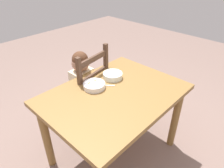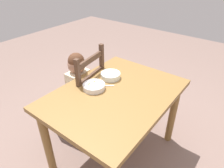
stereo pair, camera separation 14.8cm
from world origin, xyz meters
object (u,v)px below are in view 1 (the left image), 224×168
object	(u,v)px
spoon	(104,85)
bowl_of_peas	(113,75)
child_figure	(84,82)
dining_table	(114,104)
dining_chair	(85,95)
bowl_of_carrots	(94,85)

from	to	relation	value
spoon	bowl_of_peas	bearing A→B (deg)	13.41
child_figure	spoon	size ratio (longest dim) A/B	8.02
bowl_of_peas	spoon	xyz separation A→B (m)	(-0.15, -0.04, -0.02)
dining_table	dining_chair	distance (m)	0.50
bowl_of_carrots	spoon	world-z (taller)	bowl_of_carrots
dining_table	bowl_of_peas	world-z (taller)	bowl_of_peas
dining_chair	child_figure	world-z (taller)	dining_chair
dining_chair	spoon	size ratio (longest dim) A/B	8.47
dining_chair	spoon	world-z (taller)	dining_chair
bowl_of_peas	bowl_of_carrots	distance (m)	0.23
child_figure	bowl_of_peas	xyz separation A→B (m)	(0.11, -0.29, 0.15)
spoon	dining_chair	bearing A→B (deg)	82.65
dining_table	spoon	bearing A→B (deg)	83.82
dining_chair	bowl_of_carrots	xyz separation A→B (m)	(-0.12, -0.30, 0.31)
dining_chair	bowl_of_peas	xyz separation A→B (m)	(0.11, -0.30, 0.31)
child_figure	spoon	world-z (taller)	child_figure
bowl_of_peas	bowl_of_carrots	bearing A→B (deg)	179.97
dining_table	child_figure	distance (m)	0.47
spoon	dining_table	bearing A→B (deg)	-96.18
child_figure	bowl_of_carrots	world-z (taller)	child_figure
bowl_of_peas	spoon	size ratio (longest dim) A/B	1.52
dining_table	child_figure	size ratio (longest dim) A/B	1.22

